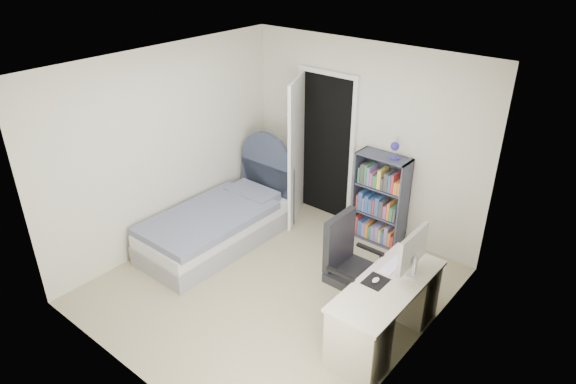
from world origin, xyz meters
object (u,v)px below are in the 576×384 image
Objects in this scene: nightstand at (279,179)px; office_chair at (349,264)px; desk at (386,309)px; floor_lamp at (288,175)px; bookcase at (380,202)px; bed at (220,222)px.

nightstand is 0.50× the size of office_chair.
desk reaches higher than nightstand.
floor_lamp is 2.18m from office_chair.
office_chair is at bearing -33.80° from nightstand.
bookcase is 1.56m from office_chair.
bookcase is 1.02× the size of desk.
floor_lamp is (0.24, 1.09, 0.34)m from bed.
nightstand is at bearing 150.07° from desk.
bookcase is at bearing 122.74° from desk.
office_chair is (0.50, -1.47, 0.08)m from bookcase.
floor_lamp reaches higher than nightstand.
office_chair is (-0.50, 0.09, 0.26)m from desk.
bookcase is (1.55, 1.34, 0.27)m from bed.
bed is 1.43× the size of bookcase.
bookcase reaches higher than office_chair.
nightstand is 1.68m from bookcase.
bed is at bearing 175.08° from desk.
floor_lamp is 1.10× the size of desk.
bed is 1.17m from floor_lamp.
floor_lamp is 1.08× the size of bookcase.
floor_lamp is at bearing 145.84° from office_chair.
bookcase is at bearing 0.78° from nightstand.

